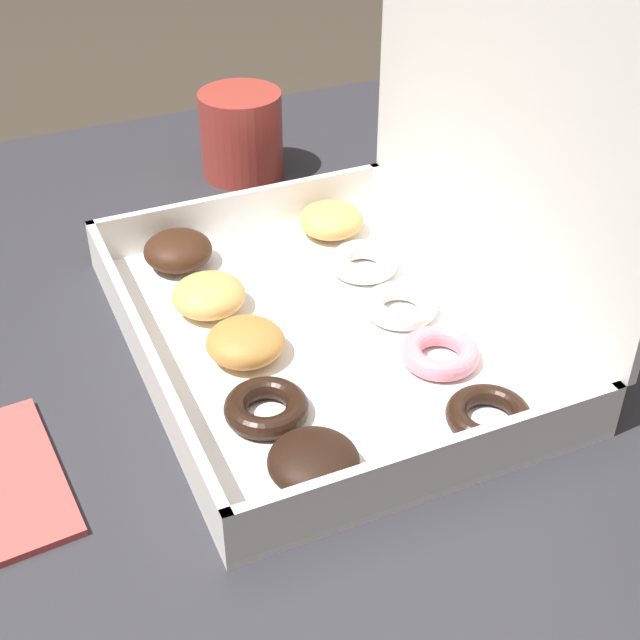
% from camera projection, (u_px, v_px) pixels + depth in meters
% --- Properties ---
extents(dining_table, '(1.03, 0.83, 0.76)m').
position_uv_depth(dining_table, '(263.00, 440.00, 0.84)').
color(dining_table, '#2D2D33').
rests_on(dining_table, ground_plane).
extents(donut_box, '(0.40, 0.32, 0.31)m').
position_uv_depth(donut_box, '(360.00, 268.00, 0.75)').
color(donut_box, white).
rests_on(donut_box, dining_table).
extents(coffee_mug, '(0.09, 0.09, 0.10)m').
position_uv_depth(coffee_mug, '(241.00, 133.00, 1.00)').
color(coffee_mug, '#A3382D').
rests_on(coffee_mug, dining_table).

